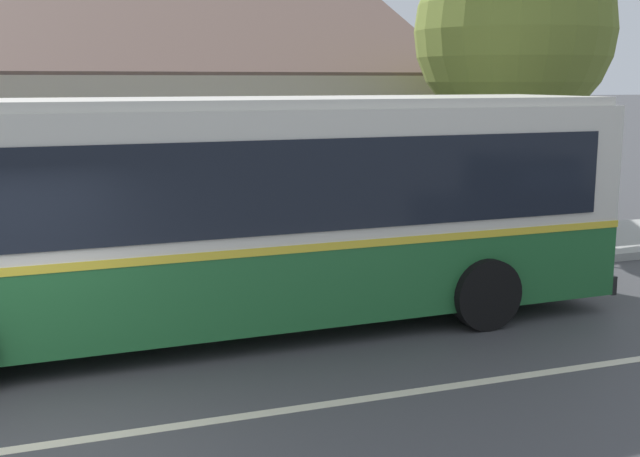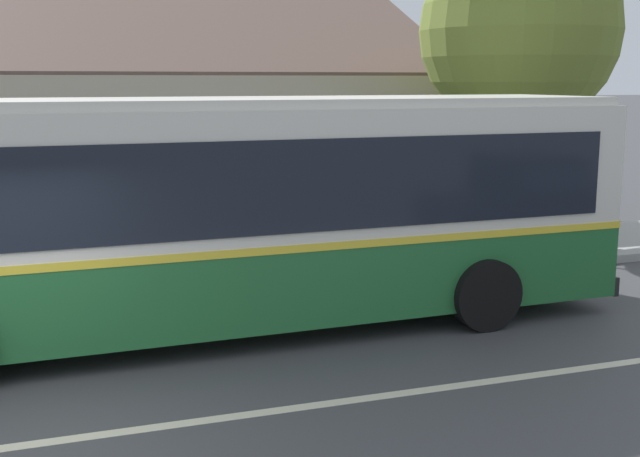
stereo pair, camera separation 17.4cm
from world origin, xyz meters
name	(u,v)px [view 2 (the right image)]	position (x,y,z in m)	size (l,w,h in m)	color
ground_plane	(3,449)	(0.00, 0.00, 0.00)	(300.00, 300.00, 0.00)	#424244
sidewalk_far	(18,287)	(0.00, 6.00, 0.07)	(60.00, 3.00, 0.15)	#9E9E99
lane_divider_stripe	(3,448)	(0.00, 0.00, 0.00)	(60.00, 0.16, 0.01)	beige
transit_bus	(209,209)	(2.57, 2.90, 1.70)	(11.68, 2.95, 3.17)	#236633
street_tree_primary	(514,37)	(9.73, 6.94, 4.26)	(4.07, 4.07, 6.41)	#4C3828
bus_stop_sign	(574,175)	(9.92, 4.99, 1.64)	(0.36, 0.07, 2.40)	gray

